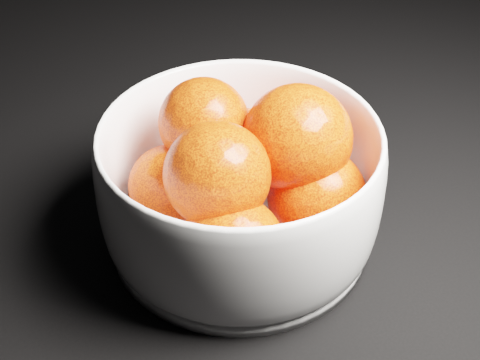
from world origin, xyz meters
name	(u,v)px	position (x,y,z in m)	size (l,w,h in m)	color
ground	(264,65)	(0.00, 0.00, 0.00)	(3.00, 3.00, 0.00)	black
bowl	(240,185)	(-0.11, -0.25, 0.05)	(0.21, 0.21, 0.10)	white
orange_pile	(249,173)	(-0.10, -0.25, 0.07)	(0.17, 0.17, 0.12)	#FF370C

